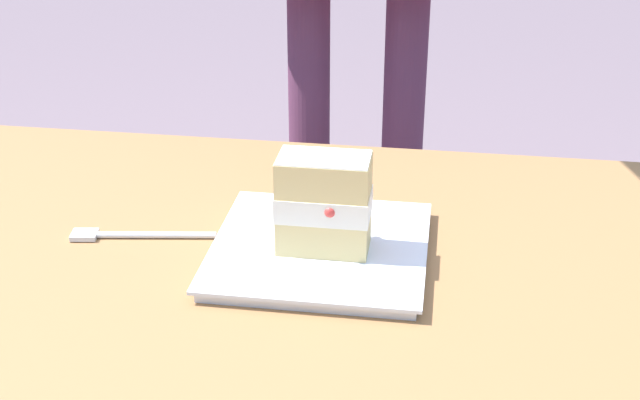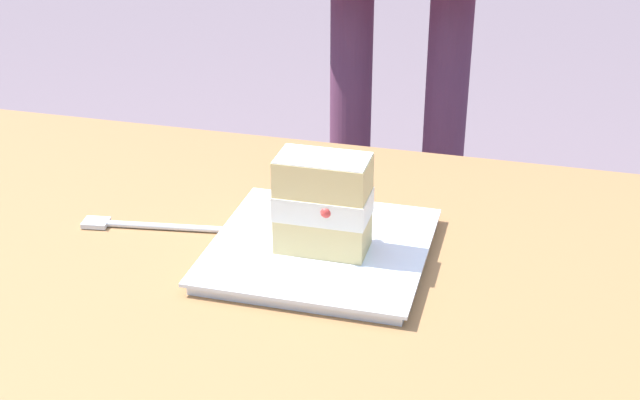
% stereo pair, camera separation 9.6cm
% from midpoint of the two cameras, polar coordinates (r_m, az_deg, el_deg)
% --- Properties ---
extents(patio_table, '(1.29, 0.89, 0.68)m').
position_cam_midpoint_polar(patio_table, '(0.99, -6.80, -10.72)').
color(patio_table, olive).
rests_on(patio_table, ground).
extents(dessert_plate, '(0.24, 0.24, 0.02)m').
position_cam_midpoint_polar(dessert_plate, '(0.99, 2.78, -3.32)').
color(dessert_plate, white).
rests_on(dessert_plate, patio_table).
extents(cake_slice, '(0.10, 0.07, 0.11)m').
position_cam_midpoint_polar(cake_slice, '(0.96, 3.08, -0.30)').
color(cake_slice, '#E0C17A').
rests_on(cake_slice, dessert_plate).
extents(dessert_fork, '(0.17, 0.04, 0.01)m').
position_cam_midpoint_polar(dessert_fork, '(1.07, -8.92, -1.70)').
color(dessert_fork, silver).
rests_on(dessert_fork, patio_table).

